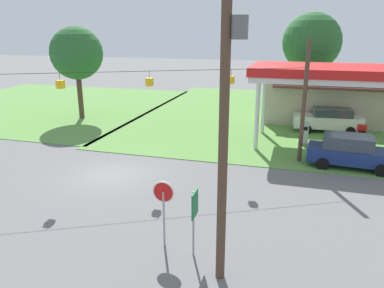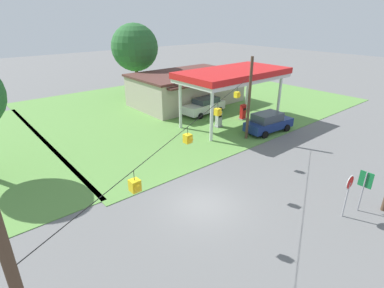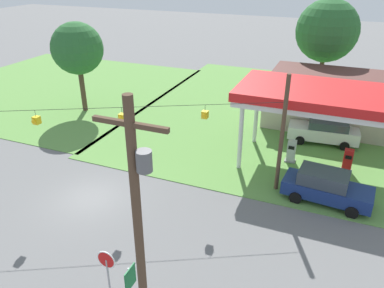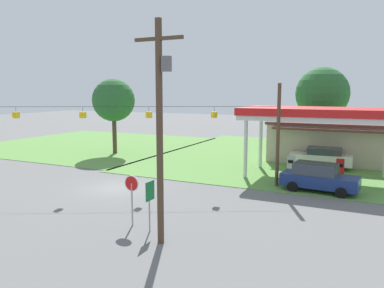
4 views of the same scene
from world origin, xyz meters
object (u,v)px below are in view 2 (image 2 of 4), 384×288
object	(u,v)px
car_at_pumps_rear	(205,106)
route_sign	(365,184)
tree_behind_station	(135,48)
gas_station_store	(186,88)
gas_station_canopy	(233,75)
fuel_pump_near	(219,119)
car_at_pumps_front	(268,122)
fuel_pump_far	(243,112)
stop_sign_roadside	(349,187)

from	to	relation	value
car_at_pumps_rear	route_sign	size ratio (longest dim) A/B	2.13
tree_behind_station	gas_station_store	bearing A→B (deg)	-68.27
gas_station_canopy	route_sign	bearing A→B (deg)	-110.17
gas_station_store	route_sign	distance (m)	24.26
fuel_pump_near	car_at_pumps_front	distance (m)	4.66
route_sign	fuel_pump_near	bearing A→B (deg)	76.13
gas_station_canopy	route_sign	distance (m)	15.93
fuel_pump_far	car_at_pumps_front	world-z (taller)	car_at_pumps_front
gas_station_store	route_sign	world-z (taller)	gas_station_store
car_at_pumps_front	stop_sign_roadside	xyz separation A→B (m)	(-7.33, -10.42, 0.86)
fuel_pump_far	stop_sign_roadside	distance (m)	16.65
gas_station_store	fuel_pump_far	distance (m)	8.74
car_at_pumps_front	fuel_pump_far	bearing A→B (deg)	80.36
stop_sign_roadside	gas_station_canopy	bearing A→B (deg)	-114.69
fuel_pump_near	gas_station_store	bearing A→B (deg)	70.61
gas_station_store	car_at_pumps_front	bearing A→B (deg)	-92.50
gas_station_canopy	fuel_pump_near	distance (m)	4.39
gas_station_store	stop_sign_roadside	size ratio (longest dim) A/B	5.12
gas_station_store	tree_behind_station	world-z (taller)	tree_behind_station
car_at_pumps_front	car_at_pumps_rear	bearing A→B (deg)	100.48
gas_station_canopy	car_at_pumps_front	distance (m)	5.53
fuel_pump_far	car_at_pumps_rear	size ratio (longest dim) A/B	0.31
gas_station_canopy	fuel_pump_far	distance (m)	4.39
gas_station_store	car_at_pumps_rear	xyz separation A→B (m)	(-1.29, -4.70, -0.94)
gas_station_canopy	car_at_pumps_rear	xyz separation A→B (m)	(-0.01, 3.95, -3.84)
gas_station_store	fuel_pump_near	distance (m)	9.24
gas_station_canopy	fuel_pump_near	xyz separation A→B (m)	(-1.77, -0.00, -4.02)
gas_station_store	stop_sign_roadside	bearing A→B (deg)	-108.90
car_at_pumps_rear	stop_sign_roadside	distance (m)	19.48
route_sign	tree_behind_station	world-z (taller)	tree_behind_station
fuel_pump_near	car_at_pumps_front	world-z (taller)	car_at_pumps_front
car_at_pumps_front	car_at_pumps_rear	size ratio (longest dim) A/B	0.96
fuel_pump_near	car_at_pumps_rear	world-z (taller)	car_at_pumps_rear
gas_station_store	car_at_pumps_rear	world-z (taller)	gas_station_store
fuel_pump_far	car_at_pumps_front	bearing A→B (deg)	-104.79
car_at_pumps_front	route_sign	xyz separation A→B (m)	(-6.12, -10.74, 0.76)
stop_sign_roadside	tree_behind_station	xyz separation A→B (m)	(5.12, 29.92, 4.43)
fuel_pump_far	stop_sign_roadside	size ratio (longest dim) A/B	0.64
gas_station_canopy	tree_behind_station	xyz separation A→B (m)	(-1.48, 15.56, 1.47)
gas_station_canopy	gas_station_store	world-z (taller)	gas_station_canopy
gas_station_store	car_at_pumps_front	xyz separation A→B (m)	(-0.55, -12.59, -0.93)
fuel_pump_near	fuel_pump_far	distance (m)	3.53
stop_sign_roadside	fuel_pump_near	bearing A→B (deg)	-108.61
car_at_pumps_rear	route_sign	distance (m)	19.40
gas_station_canopy	fuel_pump_near	world-z (taller)	gas_station_canopy
gas_station_store	fuel_pump_near	xyz separation A→B (m)	(-3.05, -8.65, -1.12)
car_at_pumps_front	gas_station_store	bearing A→B (deg)	92.65
gas_station_store	gas_station_canopy	bearing A→B (deg)	-98.41
gas_station_canopy	stop_sign_roadside	world-z (taller)	gas_station_canopy
car_at_pumps_front	route_sign	bearing A→B (deg)	-114.52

